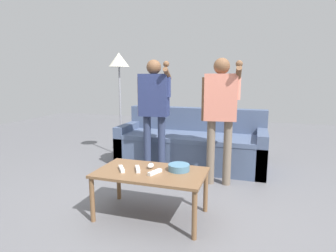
% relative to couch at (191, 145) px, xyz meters
% --- Properties ---
extents(ground_plane, '(12.00, 12.00, 0.00)m').
position_rel_couch_xyz_m(ground_plane, '(0.09, -1.39, -0.30)').
color(ground_plane, slate).
extents(couch, '(2.14, 0.84, 0.84)m').
position_rel_couch_xyz_m(couch, '(0.00, 0.00, 0.00)').
color(couch, '#475675').
rests_on(couch, ground).
extents(coffee_table, '(1.01, 0.58, 0.45)m').
position_rel_couch_xyz_m(coffee_table, '(-0.00, -1.68, 0.10)').
color(coffee_table, brown).
rests_on(coffee_table, ground).
extents(snack_bowl, '(0.20, 0.20, 0.06)m').
position_rel_couch_xyz_m(snack_bowl, '(0.24, -1.58, 0.18)').
color(snack_bowl, teal).
rests_on(snack_bowl, coffee_table).
extents(game_remote_nunchuk, '(0.06, 0.09, 0.05)m').
position_rel_couch_xyz_m(game_remote_nunchuk, '(-0.04, -1.59, 0.17)').
color(game_remote_nunchuk, white).
rests_on(game_remote_nunchuk, coffee_table).
extents(floor_lamp, '(0.33, 0.33, 1.69)m').
position_rel_couch_xyz_m(floor_lamp, '(-1.22, 0.10, 1.16)').
color(floor_lamp, '#2D2D33').
rests_on(floor_lamp, ground).
extents(player_right, '(0.47, 0.30, 1.53)m').
position_rel_couch_xyz_m(player_right, '(0.49, -0.66, 0.67)').
color(player_right, '#756656').
rests_on(player_right, ground).
extents(player_left, '(0.46, 0.29, 1.53)m').
position_rel_couch_xyz_m(player_left, '(-0.39, -0.54, 0.67)').
color(player_left, '#2D3856').
rests_on(player_left, ground).
extents(game_remote_wand_near, '(0.11, 0.16, 0.03)m').
position_rel_couch_xyz_m(game_remote_wand_near, '(-0.13, -1.70, 0.16)').
color(game_remote_wand_near, white).
rests_on(game_remote_wand_near, coffee_table).
extents(game_remote_wand_far, '(0.12, 0.15, 0.03)m').
position_rel_couch_xyz_m(game_remote_wand_far, '(-0.27, -1.74, 0.16)').
color(game_remote_wand_far, white).
rests_on(game_remote_wand_far, coffee_table).
extents(game_remote_wand_spare, '(0.09, 0.16, 0.03)m').
position_rel_couch_xyz_m(game_remote_wand_spare, '(0.06, -1.73, 0.16)').
color(game_remote_wand_spare, white).
rests_on(game_remote_wand_spare, coffee_table).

